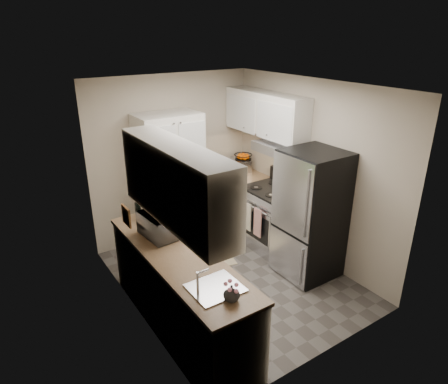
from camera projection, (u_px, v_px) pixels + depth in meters
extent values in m
plane|color=#56514C|center=(232.00, 278.00, 5.31)|extent=(3.20, 3.20, 0.00)
cube|color=#B7A994|center=(173.00, 158.00, 6.07)|extent=(2.60, 0.04, 2.50)
cube|color=#B7A994|center=(334.00, 247.00, 3.60)|extent=(2.60, 0.04, 2.50)
cube|color=#B7A994|center=(131.00, 217.00, 4.17)|extent=(0.04, 3.20, 2.50)
cube|color=#B7A994|center=(310.00, 171.00, 5.50)|extent=(0.04, 3.20, 2.50)
cube|color=silver|center=(234.00, 85.00, 4.36)|extent=(2.60, 3.20, 0.04)
cube|color=silver|center=(176.00, 184.00, 3.46)|extent=(0.33, 1.60, 0.70)
cube|color=silver|center=(265.00, 117.00, 5.80)|extent=(0.33, 1.55, 0.58)
cube|color=#99999E|center=(280.00, 149.00, 5.58)|extent=(0.45, 0.76, 0.13)
cube|color=#B7B7BC|center=(215.00, 288.00, 3.57)|extent=(0.45, 0.40, 0.02)
cube|color=brown|center=(126.00, 216.00, 4.36)|extent=(0.02, 0.22, 0.22)
cube|color=silver|center=(171.00, 182.00, 5.84)|extent=(0.90, 0.55, 2.00)
cube|color=silver|center=(180.00, 292.00, 4.30)|extent=(0.60, 2.30, 0.88)
cube|color=#846647|center=(178.00, 255.00, 4.13)|extent=(0.63, 2.33, 0.04)
cube|color=silver|center=(241.00, 201.00, 6.57)|extent=(0.60, 0.80, 0.88)
cube|color=#846647|center=(241.00, 175.00, 6.39)|extent=(0.63, 0.83, 0.04)
cube|color=#B7B7BC|center=(271.00, 219.00, 5.94)|extent=(0.64, 0.76, 0.90)
cube|color=black|center=(273.00, 190.00, 5.76)|extent=(0.66, 0.78, 0.03)
cube|color=black|center=(288.00, 179.00, 5.87)|extent=(0.06, 0.76, 0.22)
cube|color=tan|center=(258.00, 223.00, 5.60)|extent=(0.01, 0.16, 0.42)
cube|color=beige|center=(247.00, 217.00, 5.79)|extent=(0.01, 0.16, 0.42)
cube|color=#B7B7BC|center=(311.00, 215.00, 5.15)|extent=(0.70, 0.72, 1.70)
imported|color=#B0B1B5|center=(160.00, 225.00, 4.43)|extent=(0.37, 0.51, 0.27)
cylinder|color=black|center=(138.00, 209.00, 4.79)|extent=(0.07, 0.07, 0.28)
imported|color=white|center=(232.00, 293.00, 3.38)|extent=(0.17, 0.17, 0.15)
cube|color=green|center=(149.00, 206.00, 4.86)|extent=(0.08, 0.25, 0.31)
cube|color=#AFAFB4|center=(241.00, 165.00, 6.51)|extent=(0.36, 0.41, 0.20)
cube|color=tan|center=(213.00, 254.00, 5.87)|extent=(0.63, 0.85, 0.01)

